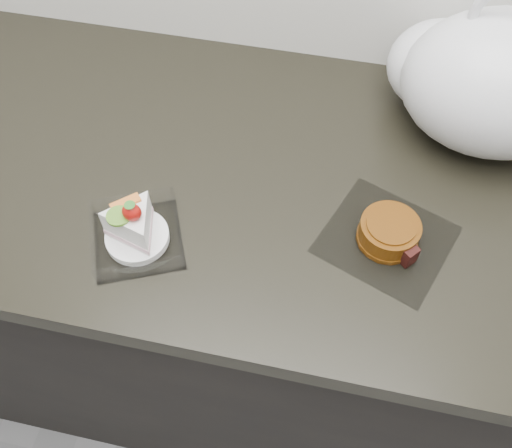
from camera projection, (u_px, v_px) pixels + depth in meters
counter at (259, 297)px, 1.31m from camera, size 2.04×0.64×0.90m
cake_tray at (135, 231)px, 0.84m from camera, size 0.17×0.17×0.10m
mooncake_wrap at (389, 234)px, 0.85m from camera, size 0.23×0.22×0.04m
plastic_bag at (488, 80)px, 0.90m from camera, size 0.39×0.33×0.28m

